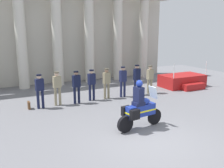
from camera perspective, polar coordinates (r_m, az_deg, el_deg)
ground_plane at (r=8.71m, az=8.88°, el=-12.79°), size 28.00×28.00×0.00m
colonnade_backdrop at (r=17.40m, az=-13.16°, el=11.69°), size 17.75×1.52×6.55m
reviewing_stand at (r=16.95m, az=16.18°, el=0.67°), size 2.88×2.11×1.69m
officer_in_row_0 at (r=12.09m, az=-16.49°, el=-1.02°), size 0.41×0.27×1.66m
officer_in_row_1 at (r=12.39m, az=-12.66°, el=-0.38°), size 0.41×0.27×1.70m
officer_in_row_2 at (r=12.51m, az=-8.28°, el=-0.13°), size 0.41×0.27×1.69m
officer_in_row_3 at (r=12.99m, az=-4.77°, el=0.38°), size 0.41×0.27×1.67m
officer_in_row_4 at (r=13.31m, az=-1.26°, el=0.70°), size 0.41×0.27×1.67m
officer_in_row_5 at (r=13.66m, az=2.56°, el=1.12°), size 0.41×0.27×1.72m
officer_in_row_6 at (r=14.11m, az=5.81°, el=1.54°), size 0.41×0.27×1.76m
officer_in_row_7 at (r=14.58m, az=8.85°, el=1.57°), size 0.41×0.27×1.66m
motorcycle_with_rider at (r=9.32m, az=6.39°, el=-5.75°), size 2.09×0.74×1.90m
briefcase_on_ground at (r=12.38m, az=-18.80°, el=-4.72°), size 0.10×0.32×0.36m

